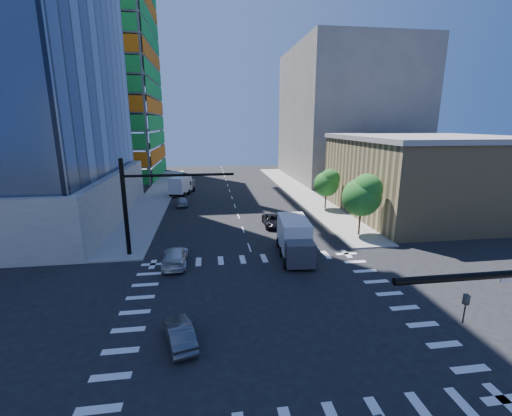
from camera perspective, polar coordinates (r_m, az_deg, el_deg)
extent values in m
plane|color=black|center=(23.91, 2.56, -16.63)|extent=(160.00, 160.00, 0.00)
cube|color=silver|center=(23.91, 2.56, -16.62)|extent=(20.00, 20.00, 0.01)
cube|color=gray|center=(63.57, 7.02, 2.89)|extent=(5.00, 60.00, 0.15)
cube|color=gray|center=(62.01, -15.92, 2.18)|extent=(5.00, 60.00, 0.15)
cube|color=green|center=(83.85, -16.78, 21.87)|extent=(0.12, 24.00, 49.00)
cube|color=#D1620C|center=(74.53, -28.66, 21.90)|extent=(24.00, 0.12, 49.00)
cube|color=#928054|center=(51.66, 26.12, 4.57)|extent=(20.00, 22.00, 10.00)
cube|color=gray|center=(51.20, 26.76, 10.42)|extent=(20.50, 22.50, 0.60)
cube|color=#67635D|center=(81.34, 14.73, 14.81)|extent=(24.00, 30.00, 28.00)
imported|color=black|center=(13.08, 31.39, -14.14)|extent=(0.16, 0.20, 1.00)
cylinder|color=black|center=(33.46, -20.99, 0.04)|extent=(0.40, 0.40, 9.00)
cylinder|color=black|center=(32.15, -12.69, 5.37)|extent=(10.00, 0.24, 0.24)
imported|color=black|center=(32.26, -10.82, 3.51)|extent=(0.16, 0.20, 1.00)
cylinder|color=#382316|center=(39.47, 16.84, -2.65)|extent=(0.20, 0.20, 2.27)
sphere|color=#144B18|center=(38.73, 17.16, 1.73)|extent=(4.16, 4.16, 4.16)
sphere|color=#307D29|center=(38.46, 17.99, 3.07)|extent=(3.25, 3.25, 3.25)
cylinder|color=#382316|center=(50.37, 11.49, 1.00)|extent=(0.20, 0.20, 1.92)
sphere|color=#144B18|center=(49.86, 11.63, 3.93)|extent=(3.52, 3.52, 3.52)
sphere|color=#307D29|center=(49.58, 12.23, 4.81)|extent=(2.75, 2.75, 2.75)
imported|color=black|center=(41.52, 2.87, -2.12)|extent=(2.36, 4.93, 1.36)
imported|color=silver|center=(31.26, -13.32, -7.86)|extent=(2.14, 5.15, 1.49)
imported|color=#999AA0|center=(52.79, -12.19, 1.10)|extent=(2.04, 4.25, 1.40)
imported|color=#46474B|center=(21.02, -12.64, -19.66)|extent=(2.31, 4.13, 1.29)
cube|color=silver|center=(31.69, 6.60, -4.78)|extent=(3.04, 5.57, 2.79)
cube|color=#3F4047|center=(31.92, 6.56, -5.96)|extent=(2.63, 2.14, 2.04)
cube|color=silver|center=(61.47, -12.14, 4.04)|extent=(3.78, 5.50, 2.61)
cube|color=#3F4047|center=(61.58, -12.11, 3.44)|extent=(2.74, 2.41, 1.91)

